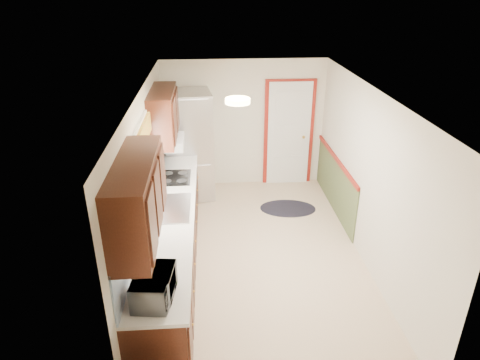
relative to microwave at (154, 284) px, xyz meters
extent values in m
cube|color=beige|center=(1.20, 1.95, -1.11)|extent=(3.20, 5.20, 0.12)
cube|color=white|center=(1.20, 1.95, 1.29)|extent=(3.20, 5.20, 0.12)
cube|color=silver|center=(1.20, 4.45, 0.09)|extent=(3.20, 0.10, 2.40)
cube|color=silver|center=(1.20, -0.55, 0.09)|extent=(3.20, 0.10, 2.40)
cube|color=silver|center=(-0.30, 1.95, 0.09)|extent=(0.10, 5.20, 2.40)
cube|color=silver|center=(2.70, 1.95, 0.09)|extent=(0.10, 5.20, 2.40)
cube|color=#37160C|center=(0.00, 1.65, -0.66)|extent=(0.60, 4.00, 0.90)
cube|color=silver|center=(0.01, 1.65, -0.19)|extent=(0.63, 4.00, 0.04)
cube|color=#5895D6|center=(-0.29, 1.65, 0.10)|extent=(0.02, 4.00, 0.55)
cube|color=#37160C|center=(-0.12, 0.35, 0.71)|extent=(0.35, 1.40, 0.75)
cube|color=#37160C|center=(-0.12, 3.05, 0.71)|extent=(0.35, 1.20, 0.75)
cube|color=white|center=(-0.29, 1.75, 0.51)|extent=(0.02, 1.00, 0.90)
cube|color=#C96925|center=(-0.24, 1.75, 0.86)|extent=(0.05, 1.12, 0.24)
cube|color=#B7B7BC|center=(0.01, 1.75, -0.17)|extent=(0.52, 0.82, 0.02)
cube|color=white|center=(-0.07, 3.10, 0.26)|extent=(0.45, 0.60, 0.15)
cube|color=maroon|center=(2.05, 4.42, -0.11)|extent=(0.94, 0.05, 2.08)
cube|color=white|center=(2.05, 4.39, -0.11)|extent=(0.80, 0.04, 2.00)
cube|color=#495731|center=(2.69, 3.30, -0.66)|extent=(0.02, 2.30, 0.90)
cube|color=maroon|center=(2.67, 3.30, -0.19)|extent=(0.04, 2.30, 0.06)
cylinder|color=#FFD88C|center=(0.90, 1.75, 1.25)|extent=(0.30, 0.30, 0.06)
imported|color=white|center=(0.00, 0.00, 0.00)|extent=(0.34, 0.53, 0.34)
cube|color=#B7B7BC|center=(0.18, 4.00, -0.14)|extent=(0.89, 0.84, 1.94)
cylinder|color=black|center=(-0.09, 3.58, -0.24)|extent=(0.02, 0.02, 1.36)
ellipsoid|color=black|center=(1.89, 3.31, -1.10)|extent=(1.04, 0.73, 0.01)
cube|color=black|center=(0.01, 2.70, -0.16)|extent=(0.47, 0.56, 0.02)
camera|label=1|loc=(0.56, -3.21, 2.55)|focal=32.00mm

